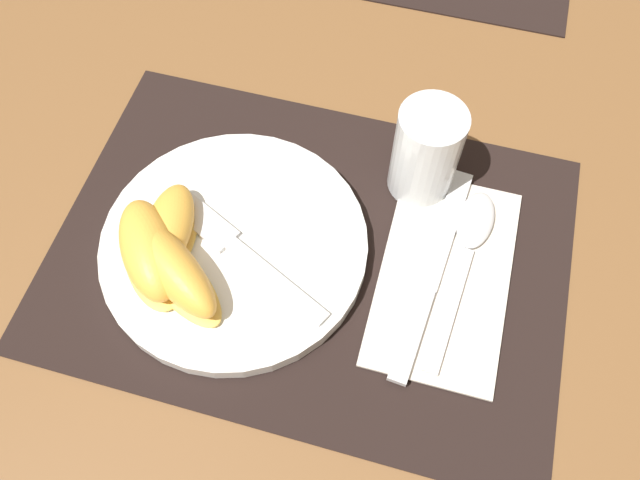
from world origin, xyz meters
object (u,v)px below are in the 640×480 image
(plate, at_px, (235,245))
(citrus_wedge_0, at_px, (168,231))
(citrus_wedge_2, at_px, (169,265))
(citrus_wedge_1, at_px, (150,251))
(juice_glass, at_px, (425,156))
(spoon, at_px, (469,242))
(knife, at_px, (431,275))
(fork, at_px, (236,248))

(plate, height_order, citrus_wedge_0, citrus_wedge_0)
(plate, xyz_separation_m, citrus_wedge_0, (-0.06, -0.01, 0.02))
(plate, height_order, citrus_wedge_2, citrus_wedge_2)
(plate, height_order, citrus_wedge_1, citrus_wedge_1)
(juice_glass, height_order, citrus_wedge_2, juice_glass)
(spoon, bearing_deg, juice_glass, 134.52)
(juice_glass, relative_size, citrus_wedge_1, 0.85)
(knife, xyz_separation_m, citrus_wedge_2, (-0.22, -0.07, 0.03))
(citrus_wedge_1, bearing_deg, knife, 13.25)
(spoon, relative_size, fork, 1.10)
(juice_glass, bearing_deg, citrus_wedge_1, -143.58)
(plate, xyz_separation_m, spoon, (0.21, 0.06, -0.00))
(knife, distance_m, fork, 0.18)
(juice_glass, bearing_deg, plate, -141.69)
(citrus_wedge_1, bearing_deg, plate, 31.38)
(spoon, bearing_deg, plate, -163.88)
(juice_glass, height_order, citrus_wedge_0, juice_glass)
(citrus_wedge_0, bearing_deg, citrus_wedge_1, -102.47)
(juice_glass, xyz_separation_m, spoon, (0.06, -0.06, -0.04))
(plate, xyz_separation_m, citrus_wedge_1, (-0.06, -0.04, 0.03))
(spoon, distance_m, citrus_wedge_2, 0.27)
(citrus_wedge_0, relative_size, citrus_wedge_1, 0.88)
(knife, distance_m, citrus_wedge_0, 0.24)
(citrus_wedge_1, bearing_deg, spoon, 19.91)
(juice_glass, relative_size, spoon, 0.52)
(fork, bearing_deg, knife, 8.57)
(knife, xyz_separation_m, spoon, (0.03, 0.04, 0.00))
(juice_glass, xyz_separation_m, fork, (-0.15, -0.13, -0.03))
(fork, distance_m, citrus_wedge_0, 0.06)
(citrus_wedge_2, bearing_deg, citrus_wedge_0, 114.45)
(spoon, bearing_deg, citrus_wedge_2, -157.00)
(plate, bearing_deg, fork, -53.07)
(citrus_wedge_0, distance_m, citrus_wedge_2, 0.04)
(fork, height_order, citrus_wedge_1, citrus_wedge_1)
(citrus_wedge_0, bearing_deg, plate, 12.05)
(knife, xyz_separation_m, citrus_wedge_0, (-0.24, -0.03, 0.02))
(knife, bearing_deg, citrus_wedge_2, -163.63)
(plate, distance_m, knife, 0.18)
(fork, distance_m, citrus_wedge_1, 0.08)
(fork, bearing_deg, citrus_wedge_1, -155.36)
(plate, height_order, knife, plate)
(fork, bearing_deg, citrus_wedge_0, -175.31)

